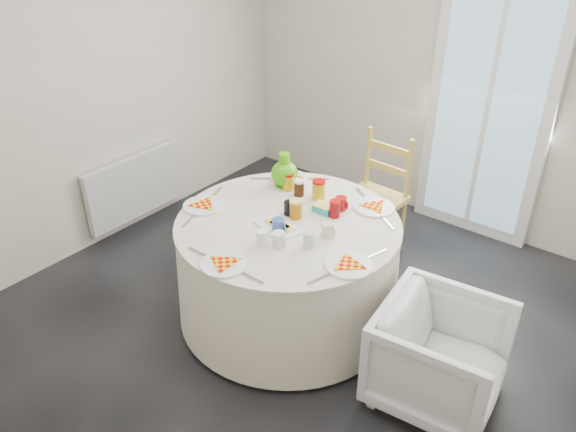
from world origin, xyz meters
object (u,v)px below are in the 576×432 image
Objects in this scene: table at (288,270)px; green_pitcher at (284,172)px; armchair at (442,347)px; radiator at (137,186)px; wooden_chair at (372,200)px.

green_pitcher is at bearing 130.94° from table.
armchair is (1.15, -0.06, 0.02)m from table.
radiator is 1.56m from green_pitcher.
armchair is at bearing -4.24° from radiator.
radiator is 1.00× the size of wooden_chair.
wooden_chair is 1.42× the size of armchair.
wooden_chair reaches higher than armchair.
table reaches higher than radiator.
wooden_chair is 4.00× the size of green_pitcher.
green_pitcher reaches higher than wooden_chair.
wooden_chair reaches higher than radiator.
green_pitcher reaches higher than armchair.
radiator is 4.02× the size of green_pitcher.
armchair is 1.62m from green_pitcher.
radiator is 2.96m from armchair.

